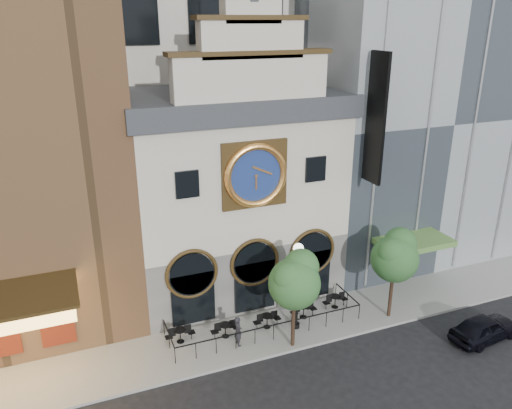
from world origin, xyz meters
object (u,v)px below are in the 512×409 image
object	(u,v)px
car_right	(485,328)
lamppost	(297,277)
tree_left	(295,279)
tree_right	(395,255)
bistro_0	(180,334)
pedestrian	(238,331)
bistro_1	(225,329)
bistro_2	(267,320)
bistro_3	(304,310)
bistro_4	(335,301)

from	to	relation	value
car_right	lamppost	distance (m)	10.38
tree_left	tree_right	bearing A→B (deg)	3.95
bistro_0	pedestrian	distance (m)	3.09
bistro_0	tree_right	size ratio (longest dim) A/B	0.30
bistro_0	tree_left	size ratio (longest dim) A/B	0.30
car_right	bistro_1	bearing A→B (deg)	62.23
bistro_2	bistro_3	distance (m)	2.31
bistro_4	lamppost	world-z (taller)	lamppost
bistro_1	lamppost	world-z (taller)	lamppost
bistro_2	lamppost	size ratio (longest dim) A/B	0.31
pedestrian	tree_right	distance (m)	9.52
bistro_0	tree_right	world-z (taller)	tree_right
bistro_2	tree_right	bearing A→B (deg)	-11.93
bistro_3	pedestrian	world-z (taller)	pedestrian
car_right	pedestrian	bearing A→B (deg)	65.31
bistro_4	tree_right	world-z (taller)	tree_right
bistro_0	bistro_2	distance (m)	4.79
bistro_0	tree_right	xyz separation A→B (m)	(11.77, -1.96, 3.39)
tree_left	bistro_1	bearing A→B (deg)	147.57
bistro_0	bistro_3	xyz separation A→B (m)	(7.08, -0.35, 0.00)
car_right	lamppost	size ratio (longest dim) A/B	0.80
bistro_3	tree_right	size ratio (longest dim) A/B	0.30
bistro_4	pedestrian	xyz separation A→B (m)	(-6.53, -1.26, 0.37)
bistro_1	bistro_2	xyz separation A→B (m)	(2.41, -0.04, 0.00)
bistro_4	car_right	xyz separation A→B (m)	(5.94, -5.48, 0.08)
bistro_0	lamppost	size ratio (longest dim) A/B	0.31
car_right	bistro_3	bearing A→B (deg)	51.36
pedestrian	car_right	bearing A→B (deg)	-111.72
bistro_2	car_right	world-z (taller)	car_right
bistro_1	lamppost	bearing A→B (deg)	-9.38
bistro_4	pedestrian	size ratio (longest dim) A/B	0.95
bistro_0	lamppost	distance (m)	6.88
bistro_3	bistro_2	bearing A→B (deg)	-176.96
car_right	tree_left	world-z (taller)	tree_left
bistro_0	car_right	xyz separation A→B (m)	(15.22, -5.57, 0.08)
tree_left	car_right	bearing A→B (deg)	-17.99
bistro_4	bistro_1	bearing A→B (deg)	-177.18
pedestrian	tree_left	size ratio (longest dim) A/B	0.32
bistro_3	bistro_4	world-z (taller)	same
car_right	pedestrian	distance (m)	13.16
pedestrian	bistro_1	bearing A→B (deg)	20.37
bistro_1	tree_left	size ratio (longest dim) A/B	0.30
bistro_3	lamppost	xyz separation A→B (m)	(-0.83, -0.72, 2.70)
tree_left	tree_right	world-z (taller)	tree_left
bistro_1	bistro_3	size ratio (longest dim) A/B	1.00
lamppost	bistro_0	bearing A→B (deg)	150.78
bistro_3	pedestrian	xyz separation A→B (m)	(-4.32, -1.00, 0.37)
bistro_0	tree_right	bearing A→B (deg)	-9.43
bistro_0	pedestrian	size ratio (longest dim) A/B	0.95
bistro_1	bistro_2	distance (m)	2.41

